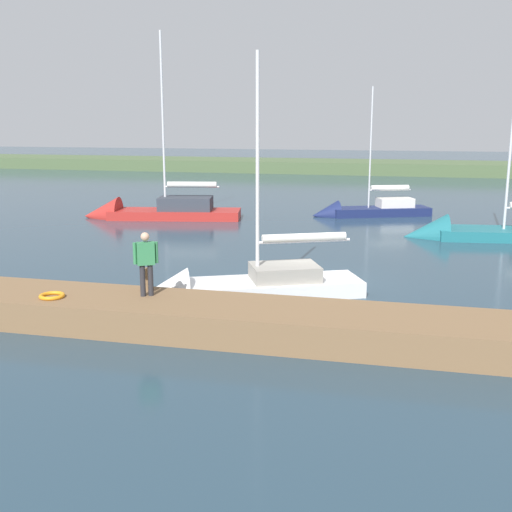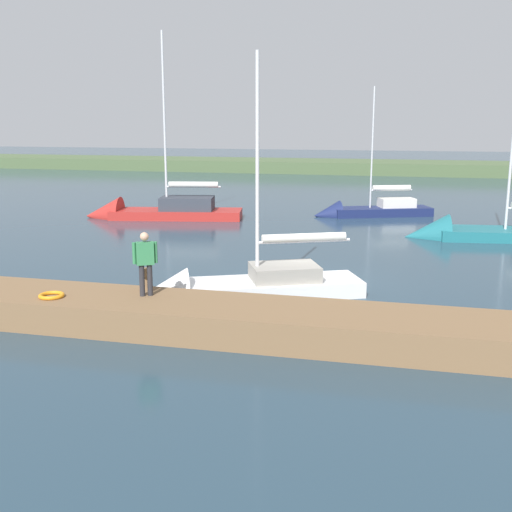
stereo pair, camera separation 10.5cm
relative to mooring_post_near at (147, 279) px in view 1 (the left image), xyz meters
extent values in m
plane|color=#263D4C|center=(-3.74, -4.77, -1.09)|extent=(200.00, 200.00, 0.00)
cube|color=#4C603D|center=(-3.74, -51.89, -1.09)|extent=(180.00, 8.00, 2.40)
cube|color=brown|center=(-3.74, 0.84, -0.69)|extent=(24.91, 2.39, 0.79)
cylinder|color=brown|center=(0.00, 0.00, 0.00)|extent=(0.22, 0.22, 0.60)
torus|color=orange|center=(2.10, 1.32, -0.25)|extent=(0.66, 0.66, 0.10)
cube|color=#B22823|center=(5.73, -17.07, -0.98)|extent=(7.43, 3.51, 0.76)
cone|color=#B22823|center=(9.77, -16.27, -0.98)|extent=(2.33, 2.50, 2.16)
cube|color=#333842|center=(5.14, -17.18, -0.24)|extent=(3.17, 2.31, 0.72)
cylinder|color=silver|center=(6.25, -16.96, 4.12)|extent=(0.12, 0.12, 9.44)
cylinder|color=silver|center=(4.78, -17.25, 0.68)|extent=(2.96, 0.67, 0.10)
cylinder|color=silver|center=(4.78, -17.25, 0.80)|extent=(2.71, 0.83, 0.31)
cone|color=#1E6B75|center=(-7.61, -14.33, -1.07)|extent=(2.21, 2.40, 2.18)
cylinder|color=silver|center=(-11.07, -14.75, 3.08)|extent=(0.12, 0.12, 7.39)
cube|color=white|center=(-2.72, -2.97, -1.01)|extent=(5.90, 3.97, 0.80)
cone|color=white|center=(0.26, -1.61, -1.01)|extent=(2.19, 2.27, 1.77)
cube|color=gray|center=(-3.17, -3.17, -0.37)|extent=(2.46, 2.17, 0.47)
cylinder|color=silver|center=(-2.39, -2.82, 2.78)|extent=(0.11, 0.11, 6.77)
cylinder|color=silver|center=(-3.72, -3.42, 0.58)|extent=(2.69, 1.29, 0.09)
cylinder|color=silver|center=(-3.72, -3.42, 0.70)|extent=(2.49, 1.31, 0.24)
cube|color=navy|center=(-5.23, -20.92, -1.01)|extent=(5.80, 3.64, 0.79)
cone|color=navy|center=(-2.27, -19.70, -1.01)|extent=(1.99, 2.08, 1.64)
cube|color=silver|center=(-6.04, -21.25, -0.36)|extent=(2.25, 1.78, 0.52)
cylinder|color=silver|center=(-4.59, -20.65, 2.73)|extent=(0.09, 0.09, 6.68)
cylinder|color=silver|center=(-5.73, -21.12, 0.37)|extent=(2.30, 1.00, 0.07)
cylinder|color=silver|center=(-5.73, -21.12, 0.49)|extent=(2.16, 1.13, 0.31)
cylinder|color=#28282D|center=(-0.32, 0.52, 0.12)|extent=(0.14, 0.14, 0.84)
cylinder|color=#28282D|center=(-0.14, 0.61, 0.12)|extent=(0.14, 0.14, 0.84)
cube|color=#337F4C|center=(-0.23, 0.57, 0.84)|extent=(0.50, 0.41, 0.59)
sphere|color=tan|center=(-0.23, 0.57, 1.28)|extent=(0.23, 0.23, 0.23)
cylinder|color=#337F4C|center=(-0.47, 0.43, 0.85)|extent=(0.09, 0.09, 0.56)
cylinder|color=#337F4C|center=(0.01, 0.70, 0.85)|extent=(0.09, 0.09, 0.56)
camera|label=1|loc=(-6.76, 15.30, 4.17)|focal=44.02mm
camera|label=2|loc=(-6.86, 15.27, 4.17)|focal=44.02mm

